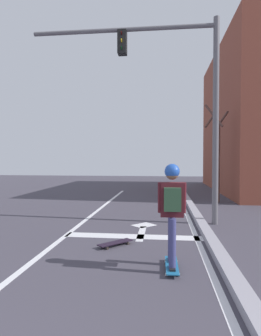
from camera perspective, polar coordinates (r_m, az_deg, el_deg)
lane_line_center at (r=6.48m, az=-14.30°, el=-14.02°), size 0.12×20.00×0.01m
lane_line_curbside at (r=6.13m, az=13.63°, el=-14.93°), size 0.12×20.00×0.01m
stop_bar at (r=6.76m, az=0.62°, el=-13.29°), size 3.12×0.40×0.01m
lane_arrow_stem at (r=7.03m, az=2.17°, el=-12.69°), size 0.16×1.40×0.01m
lane_arrow_head at (r=7.86m, az=2.64°, el=-11.14°), size 0.71×0.71×0.01m
curb_strip at (r=6.15m, az=16.02°, el=-14.25°), size 0.24×24.00×0.14m
skateboard at (r=4.92m, az=8.10°, el=-18.41°), size 0.23×0.82×0.08m
skater at (r=4.65m, az=8.17°, el=-6.56°), size 0.45×0.60×1.61m
spare_skateboard at (r=6.06m, az=-3.02°, el=-14.47°), size 0.67×0.69×0.08m
traffic_signal_mast at (r=8.27m, az=8.34°, el=16.42°), size 5.13×0.34×5.52m
roadside_tree at (r=12.36m, az=16.55°, el=1.75°), size 0.99×1.01×3.99m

